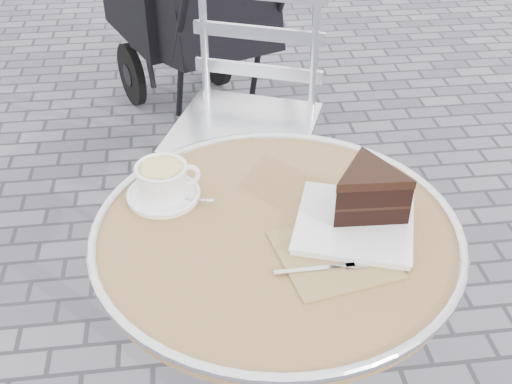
{
  "coord_description": "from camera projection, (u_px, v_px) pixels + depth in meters",
  "views": [
    {
      "loc": [
        -0.16,
        -0.94,
        1.51
      ],
      "look_at": [
        -0.03,
        0.06,
        0.78
      ],
      "focal_mm": 45.0,
      "sensor_mm": 36.0,
      "label": 1
    }
  ],
  "objects": [
    {
      "name": "baby_stroller",
      "position": [
        192.0,
        12.0,
        2.81
      ],
      "size": [
        0.84,
        1.17,
        1.12
      ],
      "rotation": [
        0.0,
        0.0,
        0.38
      ],
      "color": "black",
      "rests_on": "ground"
    },
    {
      "name": "cafe_table",
      "position": [
        275.0,
        291.0,
        1.33
      ],
      "size": [
        0.72,
        0.72,
        0.74
      ],
      "color": "silver",
      "rests_on": "ground"
    },
    {
      "name": "cake_plate_set",
      "position": [
        365.0,
        200.0,
        1.22
      ],
      "size": [
        0.34,
        0.33,
        0.12
      ],
      "rotation": [
        0.0,
        0.0,
        -0.33
      ],
      "color": "#947851",
      "rests_on": "cafe_table"
    },
    {
      "name": "bistro_chair",
      "position": [
        252.0,
        87.0,
        2.04
      ],
      "size": [
        0.56,
        0.56,
        0.95
      ],
      "rotation": [
        0.0,
        0.0,
        -0.39
      ],
      "color": "silver",
      "rests_on": "ground"
    },
    {
      "name": "cappuccino_set",
      "position": [
        163.0,
        184.0,
        1.3
      ],
      "size": [
        0.17,
        0.15,
        0.07
      ],
      "rotation": [
        0.0,
        0.0,
        0.22
      ],
      "color": "white",
      "rests_on": "cafe_table"
    }
  ]
}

